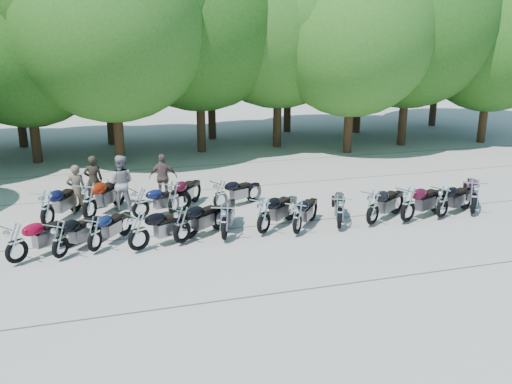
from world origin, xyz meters
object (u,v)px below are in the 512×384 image
object	(u,v)px
motorcycle_16	(173,197)
motorcycle_4	(182,224)
motorcycle_1	(60,239)
motorcycle_8	(340,211)
rider_3	(93,180)
motorcycle_6	(264,215)
motorcycle_9	(373,206)
motorcycle_10	(408,204)
motorcycle_14	(89,200)
motorcycle_0	(16,242)
motorcycle_11	(443,201)
motorcycle_5	(224,221)
rider_1	(121,183)
motorcycle_2	(94,233)
motorcycle_7	(298,217)
motorcycle_3	(138,230)
motorcycle_15	(140,202)
motorcycle_12	(474,196)
motorcycle_17	(220,194)
rider_2	(163,177)
motorcycle_13	(47,208)

from	to	relation	value
motorcycle_16	motorcycle_4	bearing A→B (deg)	121.67
motorcycle_1	motorcycle_16	size ratio (longest dim) A/B	0.90
motorcycle_8	rider_3	bearing A→B (deg)	-10.56
motorcycle_6	motorcycle_9	bearing A→B (deg)	-135.01
motorcycle_10	motorcycle_14	distance (m)	9.95
motorcycle_1	motorcycle_0	bearing A→B (deg)	39.59
motorcycle_11	motorcycle_5	bearing A→B (deg)	63.78
motorcycle_11	motorcycle_14	xyz separation A→B (m)	(-10.79, 2.91, 0.10)
motorcycle_6	motorcycle_9	distance (m)	3.44
motorcycle_16	rider_1	size ratio (longest dim) A/B	1.22
motorcycle_2	motorcycle_4	size ratio (longest dim) A/B	0.91
motorcycle_2	rider_1	size ratio (longest dim) A/B	1.08
motorcycle_6	motorcycle_7	bearing A→B (deg)	-148.69
motorcycle_3	motorcycle_16	xyz separation A→B (m)	(1.35, 2.85, 0.01)
motorcycle_1	motorcycle_15	xyz separation A→B (m)	(2.30, 2.68, -0.00)
motorcycle_5	rider_1	bearing A→B (deg)	-34.83
motorcycle_8	motorcycle_10	world-z (taller)	motorcycle_10
motorcycle_15	rider_3	distance (m)	2.60
motorcycle_12	rider_1	xyz separation A→B (m)	(-10.96, 3.86, 0.27)
motorcycle_3	motorcycle_7	bearing A→B (deg)	-114.78
motorcycle_17	motorcycle_0	bearing A→B (deg)	91.36
rider_1	motorcycle_2	bearing A→B (deg)	90.85
motorcycle_16	rider_3	size ratio (longest dim) A/B	1.33
motorcycle_6	motorcycle_14	bearing A→B (deg)	19.12
motorcycle_0	motorcycle_12	size ratio (longest dim) A/B	0.92
motorcycle_3	rider_3	distance (m)	5.07
motorcycle_2	motorcycle_10	bearing A→B (deg)	-146.16
motorcycle_3	rider_2	bearing A→B (deg)	-39.83
motorcycle_17	motorcycle_5	bearing A→B (deg)	144.30
rider_1	motorcycle_5	bearing A→B (deg)	139.02
rider_3	motorcycle_17	bearing A→B (deg)	152.26
motorcycle_4	motorcycle_6	bearing A→B (deg)	-125.12
motorcycle_1	motorcycle_5	size ratio (longest dim) A/B	0.93
rider_1	rider_2	xyz separation A→B (m)	(1.50, 0.74, -0.10)
motorcycle_1	motorcycle_7	size ratio (longest dim) A/B	0.99
motorcycle_6	rider_1	xyz separation A→B (m)	(-3.86, 3.70, 0.29)
motorcycle_4	motorcycle_13	size ratio (longest dim) A/B	0.94
motorcycle_5	motorcycle_17	xyz separation A→B (m)	(0.54, 2.86, -0.05)
motorcycle_17	rider_1	bearing A→B (deg)	47.73
motorcycle_7	motorcycle_6	bearing A→B (deg)	22.13
motorcycle_6	motorcycle_12	distance (m)	7.10
motorcycle_11	motorcycle_7	bearing A→B (deg)	65.20
motorcycle_0	motorcycle_3	xyz separation A→B (m)	(3.06, -0.03, 0.02)
motorcycle_2	motorcycle_11	world-z (taller)	motorcycle_11
motorcycle_14	motorcycle_17	distance (m)	4.21
motorcycle_8	motorcycle_5	bearing A→B (deg)	22.80
motorcycle_7	motorcycle_13	distance (m)	7.56
motorcycle_0	motorcycle_16	distance (m)	5.23
motorcycle_7	motorcycle_17	distance (m)	3.41
motorcycle_10	motorcycle_15	xyz separation A→B (m)	(-7.94, 2.74, -0.08)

